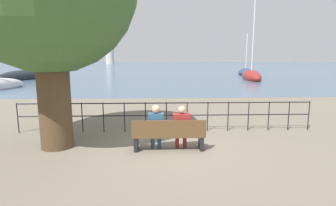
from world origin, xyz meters
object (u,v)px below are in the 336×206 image
seated_person_left (156,125)px  sailboat_3 (246,72)px  park_bench (169,135)px  sailboat_4 (27,76)px  harbor_lighthouse (110,47)px  sailboat_1 (251,76)px  seated_person_right (182,126)px

seated_person_left → sailboat_3: (15.13, 37.36, -0.40)m
park_bench → sailboat_4: sailboat_4 is taller
sailboat_3 → harbor_lighthouse: harbor_lighthouse is taller
park_bench → sailboat_4: bearing=122.0°
park_bench → sailboat_4: (-16.98, 27.15, -0.07)m
sailboat_4 → sailboat_3: bearing=38.6°
sailboat_1 → park_bench: bearing=-103.5°
sailboat_4 → seated_person_left: bearing=-37.8°
park_bench → sailboat_1: size_ratio=0.16×
sailboat_1 → seated_person_right: bearing=-102.9°
sailboat_3 → harbor_lighthouse: 106.04m
seated_person_left → sailboat_1: (12.07, 26.09, -0.32)m
seated_person_right → sailboat_4: size_ratio=0.12×
seated_person_right → harbor_lighthouse: bearing=100.9°
seated_person_right → sailboat_1: bearing=66.5°
sailboat_4 → park_bench: bearing=-37.3°
seated_person_right → sailboat_3: sailboat_3 is taller
sailboat_1 → harbor_lighthouse: size_ratio=0.67×
harbor_lighthouse → park_bench: bearing=-79.3°
harbor_lighthouse → seated_person_right: bearing=-79.1°
harbor_lighthouse → sailboat_1: bearing=-71.1°
sailboat_1 → sailboat_4: size_ratio=1.21×
park_bench → seated_person_right: seated_person_right is taller
harbor_lighthouse → sailboat_3: bearing=-67.6°
sailboat_1 → harbor_lighthouse: bearing=119.5°
park_bench → harbor_lighthouse: size_ratio=0.10×
seated_person_left → sailboat_3: 40.31m
seated_person_right → seated_person_left: bearing=180.0°
seated_person_right → sailboat_4: sailboat_4 is taller
sailboat_4 → harbor_lighthouse: size_ratio=0.55×
seated_person_left → harbor_lighthouse: 137.64m
park_bench → sailboat_1: 28.67m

